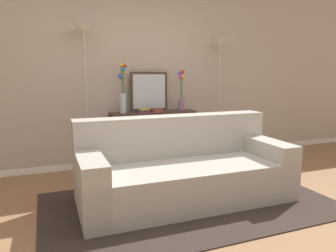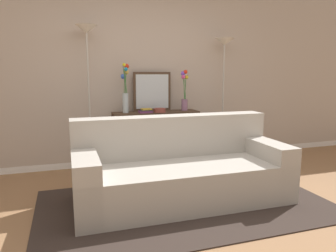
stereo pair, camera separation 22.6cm
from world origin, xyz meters
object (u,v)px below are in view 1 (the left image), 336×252
at_px(console_table, 154,129).
at_px(floor_lamp_left, 85,58).
at_px(vase_short_flowers, 181,94).
at_px(fruit_bowl, 157,110).
at_px(book_row_under_console, 129,164).
at_px(wall_mirror, 149,92).
at_px(couch, 183,171).
at_px(book_stack, 143,111).
at_px(vase_tall_flowers, 123,91).
at_px(floor_lamp_right, 220,66).

xyz_separation_m(console_table, floor_lamp_left, (-0.94, -0.03, 1.00)).
distance_m(vase_short_flowers, fruit_bowl, 0.48).
relative_size(floor_lamp_left, book_row_under_console, 7.75).
distance_m(floor_lamp_left, fruit_bowl, 1.20).
distance_m(wall_mirror, book_row_under_console, 1.10).
bearing_deg(book_row_under_console, wall_mirror, 19.79).
bearing_deg(console_table, couch, -95.01).
bearing_deg(book_row_under_console, book_stack, -18.71).
bearing_deg(book_stack, console_table, 22.33).
bearing_deg(vase_short_flowers, console_table, -179.46).
relative_size(wall_mirror, vase_tall_flowers, 0.83).
xyz_separation_m(couch, console_table, (0.12, 1.31, 0.24)).
bearing_deg(floor_lamp_right, vase_tall_flowers, 178.58).
bearing_deg(fruit_bowl, couch, -96.56).
xyz_separation_m(vase_tall_flowers, vase_short_flowers, (0.88, -0.01, -0.05)).
relative_size(couch, vase_tall_flowers, 3.26).
distance_m(console_table, vase_short_flowers, 0.67).
xyz_separation_m(wall_mirror, book_stack, (-0.15, -0.20, -0.26)).
bearing_deg(vase_short_flowers, wall_mirror, 164.54).
bearing_deg(floor_lamp_right, couch, -132.43).
height_order(floor_lamp_right, book_row_under_console, floor_lamp_right).
bearing_deg(book_stack, vase_tall_flowers, 163.09).
xyz_separation_m(vase_tall_flowers, book_stack, (0.27, -0.08, -0.28)).
xyz_separation_m(floor_lamp_left, vase_tall_flowers, (0.50, 0.04, -0.44)).
height_order(couch, book_stack, couch).
xyz_separation_m(console_table, book_row_under_console, (-0.38, -0.00, -0.49)).
distance_m(console_table, fruit_bowl, 0.30).
bearing_deg(vase_short_flowers, couch, -112.83).
distance_m(vase_tall_flowers, fruit_bowl, 0.55).
relative_size(couch, floor_lamp_left, 1.14).
bearing_deg(console_table, fruit_bowl, -74.84).
distance_m(wall_mirror, fruit_bowl, 0.34).
bearing_deg(floor_lamp_left, couch, -57.37).
xyz_separation_m(console_table, fruit_bowl, (0.03, -0.09, 0.29)).
distance_m(couch, book_stack, 1.35).
bearing_deg(console_table, floor_lamp_right, -1.48).
xyz_separation_m(fruit_bowl, book_row_under_console, (-0.41, 0.09, -0.77)).
distance_m(vase_tall_flowers, vase_short_flowers, 0.88).
bearing_deg(fruit_bowl, book_stack, 173.70).
bearing_deg(vase_short_flowers, floor_lamp_left, -178.69).
bearing_deg(fruit_bowl, wall_mirror, 101.26).
bearing_deg(console_table, vase_short_flowers, 0.54).
xyz_separation_m(floor_lamp_right, vase_tall_flowers, (-1.50, 0.04, -0.36)).
xyz_separation_m(floor_lamp_right, vase_short_flowers, (-0.62, 0.03, -0.41)).
bearing_deg(book_row_under_console, vase_short_flowers, 0.29).
bearing_deg(book_stack, wall_mirror, 52.73).
xyz_separation_m(vase_short_flowers, book_stack, (-0.61, -0.08, -0.23)).
height_order(wall_mirror, fruit_bowl, wall_mirror).
xyz_separation_m(floor_lamp_left, book_stack, (0.77, -0.04, -0.71)).
height_order(vase_tall_flowers, book_row_under_console, vase_tall_flowers).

